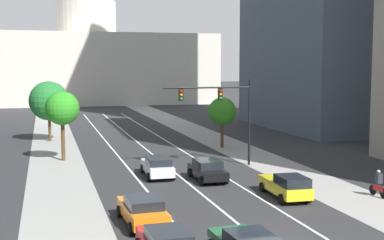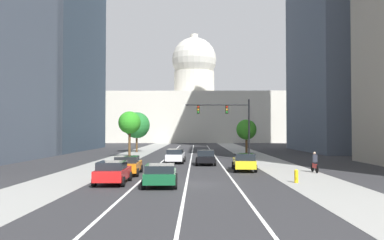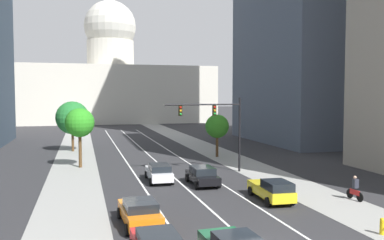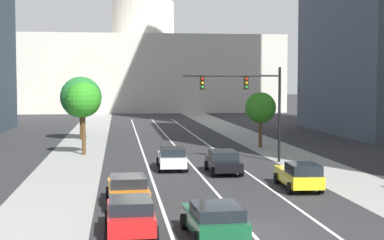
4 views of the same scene
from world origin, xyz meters
name	(u,v)px [view 2 (image 2 of 4)]	position (x,y,z in m)	size (l,w,h in m)	color
ground_plane	(192,152)	(0.00, 40.00, 0.00)	(400.00, 400.00, 0.00)	#2B2B2D
sidewalk_left	(136,153)	(-8.67, 35.00, 0.01)	(4.54, 130.00, 0.01)	gray
sidewalk_right	(249,153)	(8.67, 35.00, 0.01)	(4.54, 130.00, 0.01)	gray
lane_stripe_left	(166,158)	(-3.20, 25.00, 0.01)	(0.16, 90.00, 0.01)	white
lane_stripe_center	(191,158)	(0.00, 25.00, 0.01)	(0.16, 90.00, 0.01)	white
lane_stripe_right	(216,158)	(3.20, 25.00, 0.01)	(0.16, 90.00, 0.01)	white
capitol_building	(194,110)	(0.00, 99.41, 10.15)	(53.91, 25.41, 34.21)	beige
car_black	(206,157)	(1.60, 14.96, 0.78)	(2.06, 4.41, 1.49)	black
car_white	(175,156)	(-1.60, 17.13, 0.80)	(2.10, 4.75, 1.51)	silver
car_orange	(128,165)	(-4.80, 5.71, 0.77)	(2.22, 4.75, 1.48)	orange
car_red	(113,172)	(-4.80, 0.18, 0.79)	(2.07, 4.26, 1.49)	red
car_yellow	(244,162)	(4.79, 8.72, 0.80)	(2.12, 4.82, 1.56)	yellow
car_green	(160,174)	(-1.59, -0.85, 0.75)	(2.27, 4.32, 1.40)	#14512D
traffic_signal_mast	(230,118)	(4.47, 19.73, 4.99)	(7.39, 0.39, 7.10)	black
fire_hydrant	(296,176)	(7.31, 0.87, 0.46)	(0.26, 0.35, 0.91)	yellow
cyclist	(315,162)	(10.51, 7.45, 0.85)	(0.37, 1.70, 1.72)	black
street_tree_near_right	(246,130)	(7.61, 29.28, 3.63)	(2.80, 2.80, 5.06)	#51381E
street_tree_near_left	(130,123)	(-8.08, 25.95, 4.52)	(2.93, 2.93, 6.03)	#51381E
street_tree_mid_left	(137,125)	(-9.07, 38.76, 4.39)	(4.27, 4.27, 6.53)	#51381E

